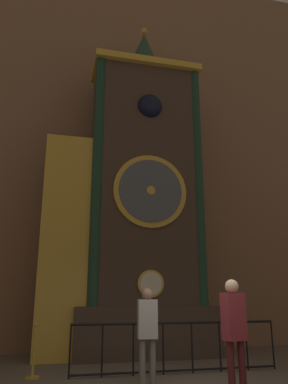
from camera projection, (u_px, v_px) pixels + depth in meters
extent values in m
cube|color=#846047|center=(122.00, 135.00, 12.53)|extent=(24.00, 0.30, 13.42)
cube|color=#423328|center=(144.00, 331.00, 9.80)|extent=(3.73, 1.61, 1.25)
cube|color=#423328|center=(144.00, 179.00, 10.92)|extent=(2.98, 1.40, 7.09)
cube|color=gold|center=(145.00, 73.00, 11.74)|extent=(3.22, 1.54, 0.20)
cylinder|color=gold|center=(151.00, 284.00, 9.43)|extent=(0.68, 0.05, 0.68)
cylinder|color=silver|center=(151.00, 284.00, 9.40)|extent=(0.56, 0.03, 0.56)
cylinder|color=gold|center=(150.00, 191.00, 10.08)|extent=(2.02, 0.07, 2.02)
cylinder|color=#4C515B|center=(151.00, 191.00, 10.04)|extent=(1.74, 0.04, 1.74)
cylinder|color=gold|center=(151.00, 190.00, 10.02)|extent=(0.24, 0.03, 0.24)
cube|color=black|center=(146.00, 114.00, 11.25)|extent=(0.91, 0.42, 0.91)
sphere|color=black|center=(149.00, 107.00, 10.85)|extent=(0.73, 0.73, 0.73)
cylinder|color=#193828|center=(97.00, 168.00, 10.02)|extent=(0.30, 0.30, 7.09)
cylinder|color=#193828|center=(198.00, 176.00, 10.67)|extent=(0.30, 0.30, 7.09)
cylinder|color=gold|center=(144.00, 68.00, 11.91)|extent=(0.91, 0.91, 0.30)
cone|color=#1C3D2C|center=(144.00, 49.00, 12.10)|extent=(0.87, 0.87, 1.14)
sphere|color=gold|center=(144.00, 31.00, 12.29)|extent=(0.20, 0.20, 0.20)
cube|color=brown|center=(65.00, 244.00, 9.95)|extent=(1.23, 1.19, 5.67)
cube|color=gold|center=(66.00, 241.00, 9.38)|extent=(1.29, 0.06, 5.67)
cylinder|color=black|center=(70.00, 351.00, 7.13)|extent=(0.04, 0.04, 0.98)
cylinder|color=black|center=(102.00, 350.00, 7.27)|extent=(0.04, 0.04, 0.98)
cylinder|color=black|center=(133.00, 349.00, 7.41)|extent=(0.04, 0.04, 0.98)
cylinder|color=black|center=(163.00, 348.00, 7.55)|extent=(0.04, 0.04, 0.98)
cylinder|color=black|center=(192.00, 347.00, 7.69)|extent=(0.04, 0.04, 0.98)
cylinder|color=black|center=(220.00, 346.00, 7.82)|extent=(0.04, 0.04, 0.98)
cylinder|color=black|center=(247.00, 345.00, 7.96)|extent=(0.04, 0.04, 0.98)
cylinder|color=black|center=(273.00, 344.00, 8.10)|extent=(0.04, 0.04, 0.98)
cylinder|color=black|center=(177.00, 323.00, 7.74)|extent=(4.33, 0.05, 0.05)
cylinder|color=black|center=(178.00, 370.00, 7.50)|extent=(4.33, 0.04, 0.04)
cylinder|color=#58554F|center=(142.00, 363.00, 6.40)|extent=(0.11, 0.11, 0.78)
cylinder|color=#58554F|center=(152.00, 363.00, 6.45)|extent=(0.11, 0.11, 0.78)
cube|color=gray|center=(147.00, 319.00, 6.62)|extent=(0.36, 0.25, 0.66)
sphere|color=#8C664C|center=(147.00, 294.00, 6.73)|extent=(0.21, 0.21, 0.21)
cylinder|color=#461518|center=(231.00, 371.00, 5.62)|extent=(0.11, 0.11, 0.84)
cylinder|color=#461518|center=(242.00, 370.00, 5.66)|extent=(0.11, 0.11, 0.84)
cube|color=maroon|center=(234.00, 316.00, 5.85)|extent=(0.38, 0.29, 0.71)
sphere|color=tan|center=(232.00, 286.00, 5.97)|extent=(0.22, 0.22, 0.22)
cylinder|color=#B28E33|center=(32.00, 377.00, 7.06)|extent=(0.28, 0.28, 0.04)
cylinder|color=#B28E33|center=(34.00, 352.00, 7.18)|extent=(0.06, 0.06, 0.92)
sphere|color=#B28E33|center=(36.00, 325.00, 7.32)|extent=(0.09, 0.09, 0.09)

